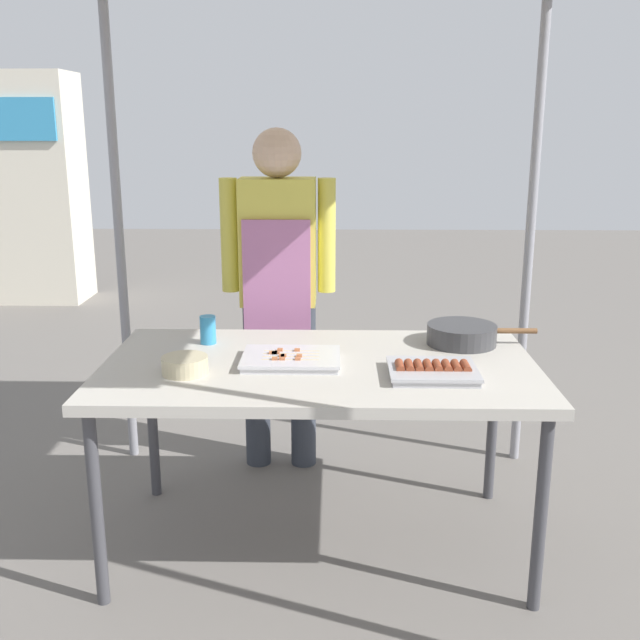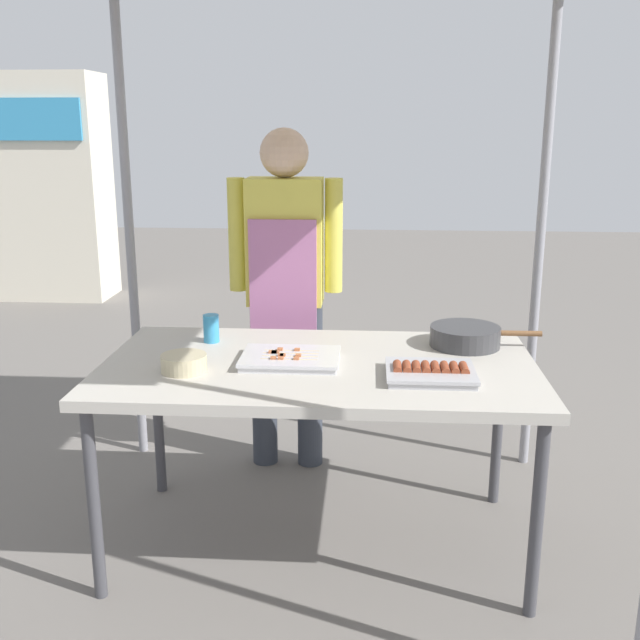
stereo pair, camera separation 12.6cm
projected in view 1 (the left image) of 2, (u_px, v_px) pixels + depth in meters
ground_plane at (320, 543)px, 2.93m from camera, size 18.00×18.00×0.00m
stall_table at (320, 376)px, 2.75m from camera, size 1.60×0.90×0.75m
tray_grilled_sausages at (433, 371)px, 2.59m from camera, size 0.31×0.27×0.05m
tray_meat_skewers at (291, 359)px, 2.73m from camera, size 0.36×0.27×0.04m
cooking_wok at (462, 334)px, 2.96m from camera, size 0.44×0.28×0.08m
condiment_bowl at (185, 365)px, 2.61m from camera, size 0.16×0.16×0.06m
drink_cup_near_edge at (208, 330)px, 2.97m from camera, size 0.06×0.06×0.11m
vendor_woman at (278, 274)px, 3.39m from camera, size 0.52×0.23×1.59m
neighbor_stall_left at (22, 189)px, 6.76m from camera, size 1.05×0.60×2.05m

